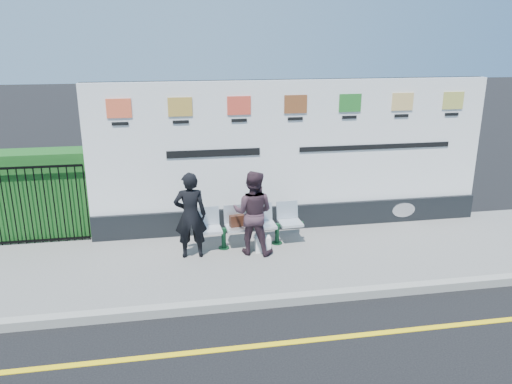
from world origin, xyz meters
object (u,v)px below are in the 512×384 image
bench (251,235)px  billboard (293,166)px  woman_right (253,213)px  woman_left (190,215)px

bench → billboard: bearing=37.0°
billboard → woman_right: billboard is taller
bench → woman_left: bearing=-169.2°
billboard → woman_left: billboard is taller
woman_left → woman_right: bearing=-179.5°
bench → woman_right: (-0.01, -0.30, 0.56)m
woman_left → woman_right: woman_left is taller
billboard → woman_right: bearing=-131.7°
woman_left → bench: bearing=-164.6°
billboard → bench: bearing=-140.1°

